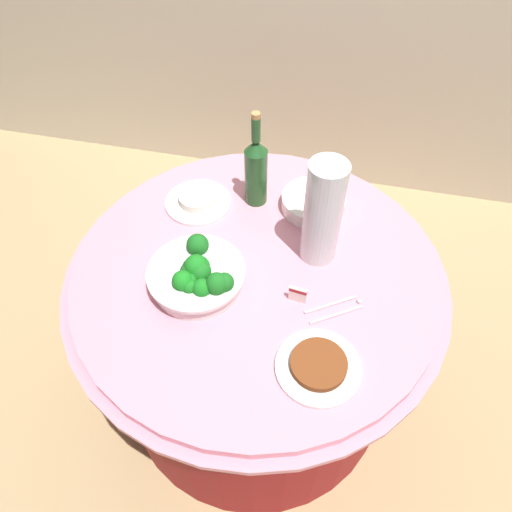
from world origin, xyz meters
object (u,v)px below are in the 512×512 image
wine_bottle (256,170)px  food_plate_rice (198,200)px  broccoli_bowl (198,275)px  decorative_fruit_vase (322,218)px  food_plate_stir_fry (318,366)px  label_placard_front (298,294)px  plate_stack (313,203)px  serving_tongs (336,309)px

wine_bottle → food_plate_rice: 0.23m
broccoli_bowl → decorative_fruit_vase: size_ratio=0.82×
broccoli_bowl → food_plate_stir_fry: bearing=-26.7°
broccoli_bowl → label_placard_front: broccoli_bowl is taller
decorative_fruit_vase → food_plate_stir_fry: decorative_fruit_vase is taller
plate_stack → decorative_fruit_vase: (0.04, -0.19, 0.13)m
broccoli_bowl → label_placard_front: size_ratio=5.09×
decorative_fruit_vase → serving_tongs: (0.08, -0.20, -0.15)m
broccoli_bowl → plate_stack: bearing=55.1°
decorative_fruit_vase → food_plate_stir_fry: 0.41m
wine_bottle → label_placard_front: 0.44m
food_plate_stir_fry → serving_tongs: bearing=83.1°
wine_bottle → food_plate_rice: size_ratio=1.53×
decorative_fruit_vase → serving_tongs: 0.26m
plate_stack → serving_tongs: size_ratio=1.33×
wine_bottle → decorative_fruit_vase: decorative_fruit_vase is taller
broccoli_bowl → serving_tongs: size_ratio=1.77×
decorative_fruit_vase → label_placard_front: size_ratio=6.18×
label_placard_front → plate_stack: bearing=91.8°
broccoli_bowl → food_plate_stir_fry: broccoli_bowl is taller
plate_stack → wine_bottle: size_ratio=0.62×
wine_bottle → plate_stack: bearing=0.4°
decorative_fruit_vase → plate_stack: bearing=102.2°
broccoli_bowl → food_plate_stir_fry: 0.42m
broccoli_bowl → plate_stack: size_ratio=1.33×
decorative_fruit_vase → serving_tongs: bearing=-67.9°
broccoli_bowl → plate_stack: broccoli_bowl is taller
serving_tongs → food_plate_rice: 0.60m
serving_tongs → broccoli_bowl: bearing=-179.7°
broccoli_bowl → decorative_fruit_vase: decorative_fruit_vase is taller
plate_stack → serving_tongs: (0.12, -0.39, -0.02)m
plate_stack → wine_bottle: (-0.19, -0.00, 0.10)m
plate_stack → label_placard_front: (0.01, -0.38, 0.01)m
broccoli_bowl → decorative_fruit_vase: (0.32, 0.20, 0.11)m
food_plate_rice → wine_bottle: bearing=18.6°
serving_tongs → wine_bottle: bearing=129.0°
serving_tongs → label_placard_front: bearing=176.2°
food_plate_rice → decorative_fruit_vase: bearing=-17.3°
decorative_fruit_vase → broccoli_bowl: bearing=-147.9°
broccoli_bowl → serving_tongs: bearing=0.3°
wine_bottle → label_placard_front: (0.21, -0.38, -0.10)m
food_plate_stir_fry → label_placard_front: label_placard_front is taller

